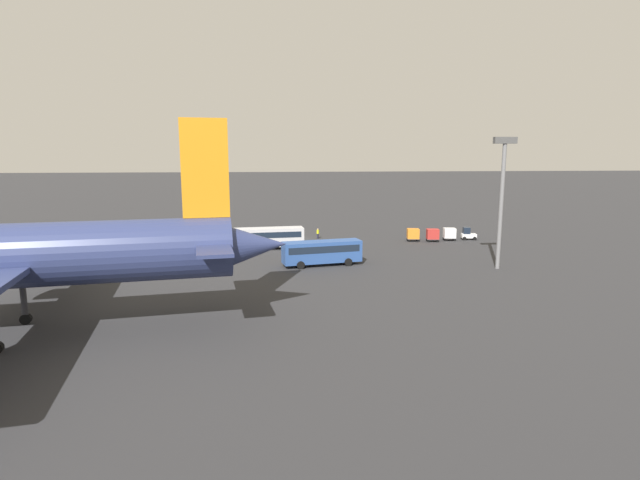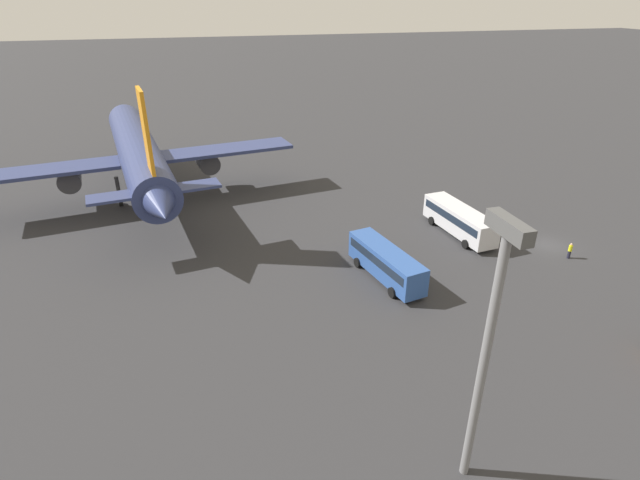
{
  "view_description": "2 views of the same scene",
  "coord_description": "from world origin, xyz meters",
  "px_view_note": "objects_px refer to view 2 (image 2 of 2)",
  "views": [
    {
      "loc": [
        4.77,
        82.99,
        14.4
      ],
      "look_at": [
        -0.95,
        25.72,
        4.3
      ],
      "focal_mm": 28.0,
      "sensor_mm": 36.0,
      "label": 1
    },
    {
      "loc": [
        -40.74,
        37.8,
        25.32
      ],
      "look_at": [
        1.16,
        26.05,
        3.58
      ],
      "focal_mm": 28.0,
      "sensor_mm": 36.0,
      "label": 2
    }
  ],
  "objects_px": {
    "shuttle_bus_near": "(460,219)",
    "shuttle_bus_far": "(386,261)",
    "worker_person": "(570,251)",
    "airplane": "(139,153)"
  },
  "relations": [
    {
      "from": "shuttle_bus_near",
      "to": "shuttle_bus_far",
      "type": "height_order",
      "value": "shuttle_bus_near"
    },
    {
      "from": "worker_person",
      "to": "airplane",
      "type": "bearing_deg",
      "value": 55.73
    },
    {
      "from": "worker_person",
      "to": "shuttle_bus_far",
      "type": "bearing_deg",
      "value": 86.05
    },
    {
      "from": "shuttle_bus_near",
      "to": "worker_person",
      "type": "xyz_separation_m",
      "value": [
        -8.44,
        -8.31,
        -1.04
      ]
    },
    {
      "from": "shuttle_bus_near",
      "to": "airplane",
      "type": "bearing_deg",
      "value": 53.04
    },
    {
      "from": "shuttle_bus_near",
      "to": "worker_person",
      "type": "distance_m",
      "value": 11.88
    },
    {
      "from": "airplane",
      "to": "worker_person",
      "type": "distance_m",
      "value": 53.08
    },
    {
      "from": "shuttle_bus_far",
      "to": "shuttle_bus_near",
      "type": "bearing_deg",
      "value": -70.35
    },
    {
      "from": "airplane",
      "to": "shuttle_bus_near",
      "type": "xyz_separation_m",
      "value": [
        -21.29,
        -35.31,
        -4.54
      ]
    },
    {
      "from": "shuttle_bus_far",
      "to": "worker_person",
      "type": "relative_size",
      "value": 6.04
    }
  ]
}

